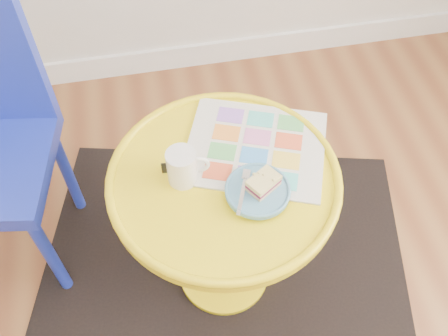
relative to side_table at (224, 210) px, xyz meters
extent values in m
cube|color=white|center=(-0.36, 1.13, -0.37)|extent=(4.00, 0.02, 0.12)
cube|color=black|center=(0.00, 0.00, -0.42)|extent=(1.53, 1.39, 0.01)
cylinder|color=yellow|center=(0.00, 0.00, -0.41)|extent=(0.32, 0.32, 0.03)
cylinder|color=yellow|center=(0.00, 0.00, -0.13)|extent=(0.10, 0.10, 0.53)
cylinder|color=yellow|center=(0.00, 0.00, 0.15)|extent=(0.62, 0.62, 0.03)
cylinder|color=#192AA8|center=(-0.55, 0.07, -0.20)|extent=(0.04, 0.04, 0.44)
cylinder|color=#192AA8|center=(-0.50, 0.40, -0.20)|extent=(0.04, 0.04, 0.44)
cube|color=silver|center=(0.11, 0.08, 0.17)|extent=(0.47, 0.44, 0.01)
cylinder|color=white|center=(-0.11, 0.02, 0.22)|extent=(0.08, 0.08, 0.10)
torus|color=white|center=(-0.06, 0.01, 0.22)|extent=(0.06, 0.02, 0.06)
cylinder|color=#D1B78C|center=(-0.11, 0.02, 0.26)|extent=(0.07, 0.07, 0.01)
cylinder|color=#518BAC|center=(0.07, -0.07, 0.18)|extent=(0.07, 0.07, 0.01)
cylinder|color=#518BAC|center=(0.07, -0.07, 0.19)|extent=(0.17, 0.17, 0.01)
cube|color=#D3BC8C|center=(0.09, -0.07, 0.20)|extent=(0.10, 0.09, 0.01)
cube|color=maroon|center=(0.09, -0.07, 0.21)|extent=(0.09, 0.09, 0.01)
cube|color=#EADB8C|center=(0.09, -0.07, 0.22)|extent=(0.10, 0.09, 0.01)
cube|color=silver|center=(0.03, -0.09, 0.19)|extent=(0.05, 0.11, 0.00)
cube|color=silver|center=(0.05, -0.02, 0.19)|extent=(0.03, 0.04, 0.00)
camera|label=1|loc=(-0.15, -0.76, 1.24)|focal=40.00mm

